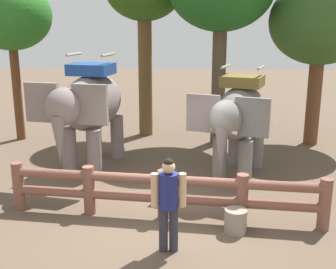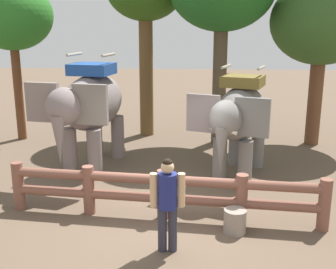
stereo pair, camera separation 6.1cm
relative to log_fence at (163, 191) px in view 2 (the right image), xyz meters
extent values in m
plane|color=brown|center=(0.00, -0.03, -0.60)|extent=(60.00, 60.00, 0.00)
cylinder|color=brown|center=(-3.14, 0.28, -0.08)|extent=(0.24, 0.24, 1.05)
cylinder|color=brown|center=(-1.57, 0.14, -0.08)|extent=(0.24, 0.24, 1.05)
cylinder|color=brown|center=(0.00, 0.00, -0.08)|extent=(0.24, 0.24, 1.05)
cylinder|color=brown|center=(1.57, -0.14, -0.08)|extent=(0.24, 0.24, 1.05)
cylinder|color=brown|center=(3.14, -0.28, -0.08)|extent=(0.24, 0.24, 1.05)
cylinder|color=brown|center=(0.00, 0.00, -0.15)|extent=(6.29, 0.76, 0.20)
cylinder|color=brown|center=(0.00, 0.00, 0.25)|extent=(6.29, 0.76, 0.20)
cylinder|color=gray|center=(-1.97, 2.35, 0.03)|extent=(0.38, 0.38, 1.27)
cylinder|color=gray|center=(-2.66, 2.47, 0.03)|extent=(0.38, 0.38, 1.27)
cylinder|color=gray|center=(-1.68, 4.04, 0.03)|extent=(0.38, 0.38, 1.27)
cylinder|color=gray|center=(-2.37, 4.16, 0.03)|extent=(0.38, 0.38, 1.27)
ellipsoid|color=gray|center=(-2.17, 3.25, 1.23)|extent=(1.74, 3.04, 1.49)
ellipsoid|color=gray|center=(-2.46, 1.58, 1.41)|extent=(0.96, 1.08, 0.91)
cube|color=gray|center=(-1.83, 1.59, 1.47)|extent=(0.86, 0.27, 0.96)
cube|color=gray|center=(-3.04, 1.80, 1.47)|extent=(0.86, 0.27, 0.96)
cone|color=gray|center=(-2.51, 1.25, 0.69)|extent=(0.34, 0.34, 1.17)
cube|color=#1D4691|center=(-2.17, 3.25, 2.12)|extent=(1.23, 1.12, 0.30)
cylinder|color=#A59E8C|center=(-1.69, 3.17, 2.50)|extent=(0.22, 0.86, 0.07)
cylinder|color=#A59E8C|center=(-2.65, 3.34, 2.50)|extent=(0.22, 0.86, 0.07)
cylinder|color=slate|center=(1.86, 1.94, -0.02)|extent=(0.35, 0.35, 1.17)
cylinder|color=slate|center=(1.25, 2.14, -0.02)|extent=(0.35, 0.35, 1.17)
cylinder|color=slate|center=(2.37, 3.43, -0.02)|extent=(0.35, 0.35, 1.17)
cylinder|color=slate|center=(1.76, 3.64, -0.02)|extent=(0.35, 0.35, 1.17)
ellipsoid|color=slate|center=(1.81, 2.79, 1.08)|extent=(1.95, 2.86, 1.36)
ellipsoid|color=slate|center=(1.31, 1.31, 1.25)|extent=(0.99, 1.07, 0.83)
cube|color=slate|center=(1.88, 1.24, 1.29)|extent=(0.77, 0.36, 0.88)
cube|color=slate|center=(0.81, 1.60, 1.29)|extent=(0.77, 0.36, 0.88)
cone|color=slate|center=(1.21, 1.02, 0.58)|extent=(0.31, 0.31, 1.07)
cone|color=beige|center=(1.38, 1.06, 1.00)|extent=(0.36, 0.21, 0.15)
cone|color=beige|center=(1.09, 1.16, 1.00)|extent=(0.36, 0.21, 0.15)
cube|color=brown|center=(1.81, 2.79, 1.89)|extent=(1.22, 1.15, 0.27)
cylinder|color=#A59E8C|center=(2.23, 2.64, 2.24)|extent=(0.32, 0.77, 0.07)
cylinder|color=#A59E8C|center=(1.39, 2.93, 2.24)|extent=(0.32, 0.77, 0.07)
cylinder|color=#2C2D39|center=(0.27, -1.26, -0.19)|extent=(0.16, 0.16, 0.82)
cylinder|color=#2C2D39|center=(0.09, -1.27, -0.19)|extent=(0.16, 0.16, 0.82)
cylinder|color=navy|center=(0.18, -1.26, 0.53)|extent=(0.35, 0.35, 0.63)
cylinder|color=#D8AD7C|center=(0.42, -1.25, 0.54)|extent=(0.13, 0.13, 0.60)
cylinder|color=#D8AD7C|center=(-0.05, -1.28, 0.54)|extent=(0.13, 0.13, 0.60)
sphere|color=#D8AD7C|center=(0.18, -1.26, 0.96)|extent=(0.23, 0.23, 0.23)
sphere|color=black|center=(0.18, -1.26, 1.02)|extent=(0.18, 0.18, 0.18)
cylinder|color=brown|center=(1.38, 5.87, 1.47)|extent=(0.45, 0.45, 4.15)
cylinder|color=brown|center=(-5.41, 5.92, 1.12)|extent=(0.30, 0.30, 3.44)
ellipsoid|color=#286F22|center=(-5.41, 5.92, 3.57)|extent=(2.66, 2.66, 2.26)
cylinder|color=brown|center=(-1.13, 6.81, 1.58)|extent=(0.48, 0.48, 4.37)
cylinder|color=brown|center=(4.51, 5.96, 0.95)|extent=(0.46, 0.46, 3.10)
ellipsoid|color=#2F5320|center=(4.51, 5.96, 3.37)|extent=(3.19, 3.19, 2.71)
cylinder|color=gray|center=(1.42, -0.50, -0.37)|extent=(0.43, 0.43, 0.47)
camera|label=1|loc=(0.59, -7.98, 3.29)|focal=45.18mm
camera|label=2|loc=(0.65, -7.97, 3.29)|focal=45.18mm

